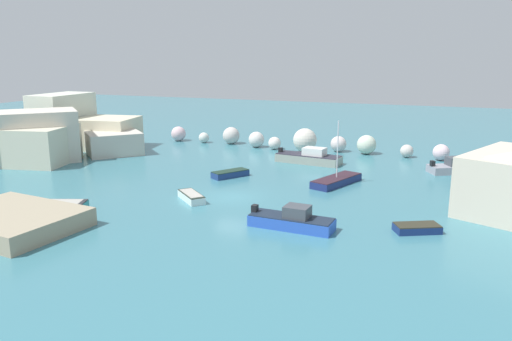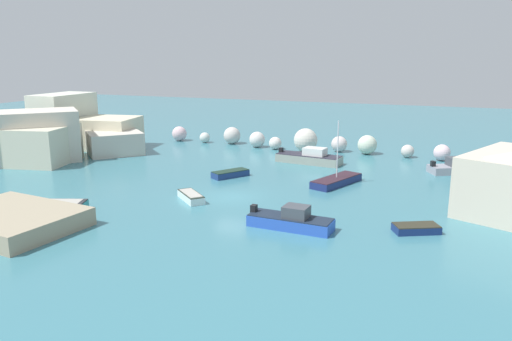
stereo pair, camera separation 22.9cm
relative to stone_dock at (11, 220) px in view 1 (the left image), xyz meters
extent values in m
plane|color=teal|center=(10.05, 11.82, -0.58)|extent=(160.00, 160.00, 0.00)
cube|color=beige|center=(-14.42, 16.76, 2.03)|extent=(9.76, 9.86, 5.24)
cube|color=beige|center=(-17.12, 26.96, 0.85)|extent=(11.50, 11.47, 2.86)
cube|color=beige|center=(-13.60, 16.15, 1.31)|extent=(8.01, 7.67, 3.78)
cube|color=beige|center=(-12.20, 25.82, 1.21)|extent=(7.41, 6.85, 3.59)
cube|color=beige|center=(-17.67, 24.81, 2.56)|extent=(4.34, 7.60, 6.29)
cube|color=beige|center=(-9.74, 23.55, 0.64)|extent=(8.57, 8.52, 2.46)
sphere|color=beige|center=(-6.91, 33.29, 0.34)|extent=(1.85, 1.85, 1.85)
sphere|color=silver|center=(-3.26, 33.23, 0.06)|extent=(1.29, 1.29, 1.29)
sphere|color=beige|center=(0.24, 33.79, 0.46)|extent=(2.08, 2.08, 2.08)
sphere|color=silver|center=(4.02, 32.69, 0.35)|extent=(1.87, 1.87, 1.87)
sphere|color=silver|center=(6.49, 32.19, 0.15)|extent=(1.46, 1.46, 1.46)
sphere|color=beige|center=(10.17, 32.10, 0.75)|extent=(2.67, 2.67, 2.67)
sphere|color=beige|center=(13.75, 33.42, 0.31)|extent=(1.79, 1.79, 1.79)
sphere|color=beige|center=(16.94, 33.23, 0.48)|extent=(2.12, 2.12, 2.12)
sphere|color=beige|center=(21.30, 32.92, 0.11)|extent=(1.39, 1.39, 1.39)
sphere|color=silver|center=(24.78, 32.58, 0.27)|extent=(1.70, 1.70, 1.70)
cube|color=tan|center=(0.00, 0.00, 0.00)|extent=(9.04, 7.30, 1.17)
cube|color=navy|center=(16.80, 18.74, -0.29)|extent=(3.50, 5.76, 0.58)
cube|color=#321D27|center=(16.80, 18.74, 0.03)|extent=(3.43, 5.64, 0.06)
cylinder|color=silver|center=(16.80, 18.74, 2.44)|extent=(0.10, 0.10, 4.89)
cube|color=blue|center=(16.55, 6.67, -0.22)|extent=(5.54, 2.02, 0.72)
cube|color=#1B2638|center=(16.55, 6.67, 0.17)|extent=(5.42, 1.98, 0.06)
cube|color=#3F444C|center=(16.93, 6.65, 0.54)|extent=(1.63, 1.41, 0.80)
cube|color=black|center=(13.98, 6.82, 0.39)|extent=(0.38, 0.46, 0.50)
cube|color=navy|center=(24.11, 8.82, -0.36)|extent=(3.08, 2.44, 0.45)
cube|color=#2F2C1F|center=(24.11, 8.82, -0.10)|extent=(3.01, 2.39, 0.06)
cube|color=navy|center=(7.25, 17.87, -0.31)|extent=(2.88, 3.54, 0.54)
cube|color=#1B3226|center=(7.25, 17.87, -0.01)|extent=(2.82, 3.47, 0.06)
cube|color=gray|center=(25.87, 26.84, -0.23)|extent=(4.52, 3.67, 0.71)
cube|color=#3F444C|center=(26.10, 26.97, 0.52)|extent=(1.80, 1.84, 0.79)
cube|color=black|center=(24.22, 25.94, 0.38)|extent=(0.53, 0.56, 0.50)
cube|color=teal|center=(-0.28, 4.17, -0.29)|extent=(4.63, 2.88, 0.58)
cube|color=#2A2A2E|center=(-0.28, 4.17, 0.03)|extent=(4.53, 2.82, 0.06)
cube|color=#ADA89E|center=(-0.28, 4.17, 0.04)|extent=(3.93, 2.45, 0.08)
cube|color=white|center=(7.59, 9.89, -0.32)|extent=(3.11, 2.96, 0.52)
cube|color=#28322A|center=(7.59, 9.89, -0.03)|extent=(3.05, 2.90, 0.06)
cube|color=#ADA89E|center=(7.59, 9.89, -0.02)|extent=(2.65, 2.52, 0.08)
cube|color=gray|center=(12.21, 26.32, -0.18)|extent=(6.82, 2.98, 0.81)
cube|color=#2A2835|center=(12.21, 26.32, 0.26)|extent=(6.68, 2.92, 0.06)
cube|color=silver|center=(12.84, 26.24, 0.64)|extent=(2.35, 1.77, 0.82)
cube|color=black|center=(9.08, 26.70, 0.48)|extent=(0.41, 0.48, 0.50)
camera|label=1|loc=(25.65, -22.85, 10.32)|focal=35.58mm
camera|label=2|loc=(25.86, -22.77, 10.32)|focal=35.58mm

